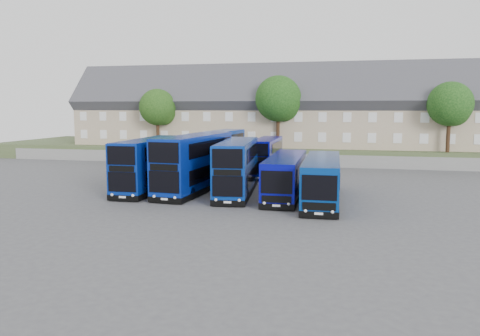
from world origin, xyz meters
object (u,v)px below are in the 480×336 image
(coach_east_a, at_px, (286,176))
(tree_mid, at_px, (280,100))
(tree_west, at_px, (159,109))
(dd_front_mid, at_px, (195,164))
(dd_front_left, at_px, (150,165))
(tree_east, at_px, (451,106))

(coach_east_a, height_order, tree_mid, tree_mid)
(tree_west, bearing_deg, dd_front_mid, -60.20)
(tree_west, bearing_deg, coach_east_a, -46.80)
(tree_west, bearing_deg, dd_front_left, -69.74)
(dd_front_mid, bearing_deg, dd_front_left, -170.06)
(tree_east, bearing_deg, dd_front_left, -143.87)
(dd_front_mid, relative_size, tree_mid, 1.33)
(dd_front_left, distance_m, tree_west, 22.60)
(dd_front_mid, bearing_deg, tree_west, 124.02)
(dd_front_left, relative_size, tree_mid, 1.22)
(dd_front_left, relative_size, coach_east_a, 0.93)
(dd_front_left, xyz_separation_m, tree_west, (-7.64, 20.71, 4.87))
(dd_front_mid, distance_m, tree_west, 23.87)
(dd_front_left, xyz_separation_m, tree_mid, (8.36, 21.21, 5.89))
(dd_front_left, height_order, dd_front_mid, dd_front_mid)
(dd_front_left, xyz_separation_m, dd_front_mid, (3.99, 0.40, 0.18))
(dd_front_left, relative_size, dd_front_mid, 0.92)
(dd_front_mid, xyz_separation_m, tree_mid, (4.37, 20.81, 5.71))
(tree_mid, bearing_deg, tree_east, -1.43)
(dd_front_left, bearing_deg, tree_mid, 67.05)
(tree_west, bearing_deg, tree_mid, 1.79)
(dd_front_mid, relative_size, tree_west, 1.60)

